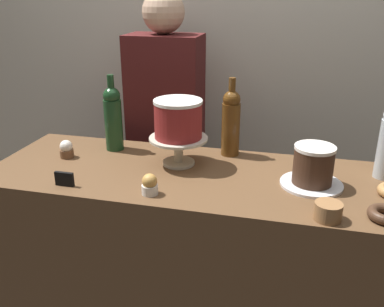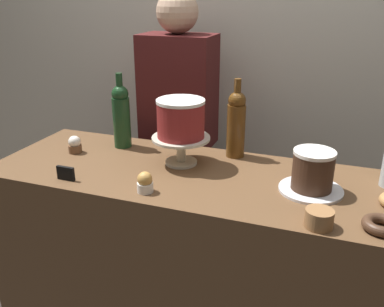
{
  "view_description": "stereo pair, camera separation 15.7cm",
  "coord_description": "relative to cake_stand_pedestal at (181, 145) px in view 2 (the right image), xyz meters",
  "views": [
    {
      "loc": [
        0.35,
        -1.42,
        1.61
      ],
      "look_at": [
        0.0,
        0.0,
        1.03
      ],
      "focal_mm": 39.39,
      "sensor_mm": 36.0,
      "label": 1
    },
    {
      "loc": [
        0.5,
        -1.37,
        1.61
      ],
      "look_at": [
        0.0,
        0.0,
        1.03
      ],
      "focal_mm": 39.39,
      "sensor_mm": 36.0,
      "label": 2
    }
  ],
  "objects": [
    {
      "name": "back_wall",
      "position": [
        0.07,
        0.79,
        0.27
      ],
      "size": [
        6.0,
        0.05,
        2.6
      ],
      "color": "beige",
      "rests_on": "ground_plane"
    },
    {
      "name": "display_counter",
      "position": [
        0.07,
        -0.07,
        -0.55
      ],
      "size": [
        1.57,
        0.57,
        0.95
      ],
      "color": "brown",
      "rests_on": "ground_plane"
    },
    {
      "name": "cake_stand_pedestal",
      "position": [
        0.0,
        0.0,
        0.0
      ],
      "size": [
        0.23,
        0.23,
        0.11
      ],
      "color": "beige",
      "rests_on": "display_counter"
    },
    {
      "name": "white_layer_cake",
      "position": [
        -0.0,
        0.0,
        0.11
      ],
      "size": [
        0.19,
        0.19,
        0.15
      ],
      "color": "maroon",
      "rests_on": "cake_stand_pedestal"
    },
    {
      "name": "silver_serving_platter",
      "position": [
        0.51,
        -0.08,
        -0.07
      ],
      "size": [
        0.22,
        0.22,
        0.01
      ],
      "color": "white",
      "rests_on": "display_counter"
    },
    {
      "name": "chocolate_round_cake",
      "position": [
        0.51,
        -0.08,
        0.0
      ],
      "size": [
        0.14,
        0.14,
        0.14
      ],
      "color": "#3D2619",
      "rests_on": "silver_serving_platter"
    },
    {
      "name": "wine_bottle_amber",
      "position": [
        0.18,
        0.15,
        0.07
      ],
      "size": [
        0.08,
        0.08,
        0.33
      ],
      "color": "#5B3814",
      "rests_on": "display_counter"
    },
    {
      "name": "wine_bottle_green",
      "position": [
        -0.31,
        0.09,
        0.07
      ],
      "size": [
        0.08,
        0.08,
        0.33
      ],
      "color": "#193D1E",
      "rests_on": "display_counter"
    },
    {
      "name": "cupcake_caramel",
      "position": [
        -0.02,
        -0.28,
        -0.04
      ],
      "size": [
        0.06,
        0.06,
        0.07
      ],
      "color": "white",
      "rests_on": "display_counter"
    },
    {
      "name": "cupcake_vanilla",
      "position": [
        -0.47,
        -0.04,
        -0.04
      ],
      "size": [
        0.06,
        0.06,
        0.07
      ],
      "color": "brown",
      "rests_on": "display_counter"
    },
    {
      "name": "donut_chocolate",
      "position": [
        0.73,
        -0.26,
        -0.06
      ],
      "size": [
        0.11,
        0.11,
        0.03
      ],
      "color": "#472D1E",
      "rests_on": "display_counter"
    },
    {
      "name": "cookie_stack",
      "position": [
        0.56,
        -0.31,
        -0.05
      ],
      "size": [
        0.08,
        0.08,
        0.05
      ],
      "color": "olive",
      "rests_on": "display_counter"
    },
    {
      "name": "price_sign_chalkboard",
      "position": [
        -0.34,
        -0.29,
        -0.05
      ],
      "size": [
        0.07,
        0.01,
        0.05
      ],
      "color": "black",
      "rests_on": "display_counter"
    },
    {
      "name": "barista_figure",
      "position": [
        -0.2,
        0.47,
        -0.19
      ],
      "size": [
        0.36,
        0.22,
        1.6
      ],
      "color": "black",
      "rests_on": "ground_plane"
    }
  ]
}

